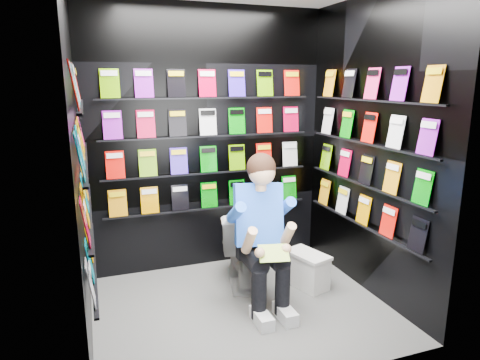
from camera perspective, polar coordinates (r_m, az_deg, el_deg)
name	(u,v)px	position (r m, az deg, el deg)	size (l,w,h in m)	color
floor	(242,308)	(3.79, 0.20, -16.70)	(2.40, 2.40, 0.00)	#5C5C5A
wall_back	(207,141)	(4.28, -4.36, 5.24)	(2.40, 0.04, 2.60)	black
wall_front	(302,186)	(2.44, 8.23, -0.83)	(2.40, 0.04, 2.60)	black
wall_left	(78,168)	(3.15, -20.80, 1.57)	(0.04, 2.00, 2.60)	black
wall_right	(371,149)	(3.91, 17.04, 3.95)	(0.04, 2.00, 2.60)	black
comics_back	(208,141)	(4.25, -4.25, 5.25)	(2.10, 0.06, 1.37)	red
comics_left	(83,167)	(3.15, -20.26, 1.70)	(0.06, 1.70, 1.37)	red
comics_right	(368,149)	(3.89, 16.69, 4.00)	(0.06, 1.70, 1.37)	red
toilet	(242,245)	(4.08, 0.22, -8.73)	(0.42, 0.75, 0.73)	white
longbox	(307,271)	(4.13, 8.91, -11.89)	(0.22, 0.40, 0.30)	silver
longbox_lid	(308,255)	(4.07, 8.99, -9.80)	(0.24, 0.42, 0.03)	silver
reader	(257,215)	(3.60, 2.29, -4.75)	(0.53, 0.78, 1.44)	blue
held_comic	(274,253)	(3.37, 4.52, -9.69)	(0.23, 0.01, 0.16)	green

